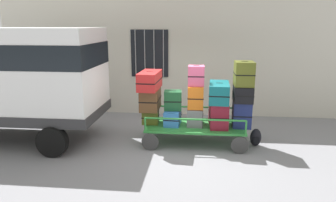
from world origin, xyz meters
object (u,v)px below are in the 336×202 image
at_px(suitcase_center_bottom, 195,116).
at_px(backpack, 256,137).
at_px(suitcase_right_middle, 243,94).
at_px(suitcase_left_bottom, 151,116).
at_px(suitcase_right_top, 244,74).
at_px(luggage_cart, 195,128).
at_px(suitcase_midright_middle, 219,92).
at_px(suitcase_right_bottom, 242,114).
at_px(suitcase_midleft_middle, 173,100).
at_px(suitcase_left_middle, 150,99).
at_px(suitcase_midleft_bottom, 173,117).
at_px(suitcase_center_middle, 196,97).
at_px(van, 12,73).
at_px(suitcase_center_top, 196,76).
at_px(suitcase_left_top, 150,80).
at_px(suitcase_midright_bottom, 218,114).

distance_m(suitcase_center_bottom, backpack, 1.56).
bearing_deg(suitcase_right_middle, suitcase_left_bottom, 178.88).
bearing_deg(suitcase_right_top, luggage_cart, 178.99).
relative_size(suitcase_center_bottom, suitcase_midright_middle, 0.57).
bearing_deg(backpack, suitcase_right_middle, 168.23).
bearing_deg(suitcase_right_bottom, suitcase_midleft_middle, 177.75).
xyz_separation_m(suitcase_center_bottom, suitcase_right_middle, (1.13, -0.03, 0.61)).
relative_size(suitcase_left_middle, suitcase_right_bottom, 1.25).
relative_size(suitcase_midleft_bottom, suitcase_center_middle, 1.10).
relative_size(van, suitcase_left_bottom, 10.35).
height_order(suitcase_left_middle, suitcase_right_top, suitcase_right_top).
distance_m(van, suitcase_center_middle, 4.60).
relative_size(luggage_cart, suitcase_left_bottom, 5.90).
bearing_deg(suitcase_center_top, suitcase_midleft_middle, 179.50).
bearing_deg(suitcase_midright_middle, luggage_cart, -177.64).
distance_m(suitcase_left_middle, suitcase_right_top, 2.36).
bearing_deg(suitcase_left_middle, suitcase_left_bottom, -90.00).
bearing_deg(suitcase_left_top, suitcase_center_middle, 2.20).
distance_m(suitcase_midleft_bottom, suitcase_midleft_middle, 0.43).
relative_size(suitcase_midright_middle, backpack, 2.26).
relative_size(suitcase_midleft_middle, suitcase_center_top, 0.99).
relative_size(suitcase_left_middle, suitcase_left_top, 0.79).
height_order(suitcase_center_bottom, backpack, suitcase_center_bottom).
bearing_deg(suitcase_right_top, suitcase_midleft_middle, 178.20).
bearing_deg(suitcase_midright_bottom, suitcase_midright_middle, 90.00).
bearing_deg(van, suitcase_midleft_bottom, 2.93).
bearing_deg(suitcase_right_middle, suitcase_left_middle, 178.66).
height_order(suitcase_center_bottom, suitcase_center_top, suitcase_center_top).
xyz_separation_m(suitcase_midright_middle, suitcase_right_bottom, (0.56, -0.06, -0.53)).
bearing_deg(suitcase_left_bottom, suitcase_midright_bottom, -1.06).
height_order(suitcase_midright_bottom, suitcase_right_middle, suitcase_right_middle).
xyz_separation_m(van, backpack, (6.05, 0.12, -1.52)).
bearing_deg(backpack, suitcase_left_top, 178.37).
xyz_separation_m(suitcase_midright_bottom, suitcase_midright_middle, (0.00, 0.04, 0.54)).
bearing_deg(suitcase_right_middle, suitcase_midleft_bottom, 179.59).
xyz_separation_m(suitcase_midleft_middle, suitcase_midright_bottom, (1.13, -0.05, -0.31)).
relative_size(van, suitcase_midleft_middle, 9.08).
relative_size(van, backpack, 9.95).
relative_size(luggage_cart, suitcase_center_bottom, 4.39).
height_order(suitcase_midleft_bottom, suitcase_midright_bottom, suitcase_midright_bottom).
bearing_deg(suitcase_midright_bottom, suitcase_center_bottom, 178.00).
relative_size(suitcase_midleft_middle, suitcase_right_bottom, 0.76).
distance_m(suitcase_right_top, backpack, 1.60).
xyz_separation_m(luggage_cart, suitcase_right_bottom, (1.13, -0.03, 0.39)).
distance_m(luggage_cart, suitcase_left_top, 1.64).
bearing_deg(suitcase_center_middle, luggage_cart, -90.00).
bearing_deg(suitcase_midright_bottom, suitcase_midleft_bottom, -179.97).
distance_m(suitcase_left_top, suitcase_right_middle, 2.27).
relative_size(suitcase_midleft_bottom, suitcase_right_top, 1.06).
relative_size(suitcase_left_bottom, suitcase_right_middle, 0.74).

